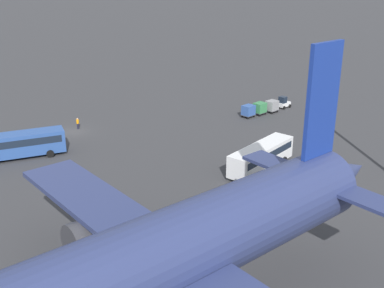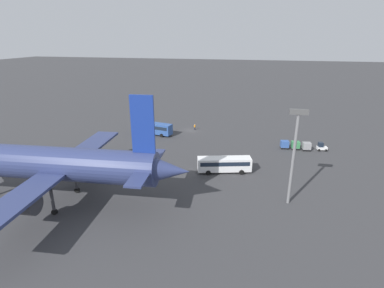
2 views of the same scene
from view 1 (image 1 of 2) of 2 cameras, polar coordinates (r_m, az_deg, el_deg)
ground_plane at (r=75.47m, az=-13.84°, el=1.45°), size 600.00×600.00×0.00m
airplane at (r=30.28m, az=-4.07°, el=-13.54°), size 45.33×38.34×18.79m
shuttle_bus_near at (r=66.68m, az=-19.68°, el=0.09°), size 11.51×4.93×3.37m
shuttle_bus_far at (r=59.71m, az=8.21°, el=-1.35°), size 11.32×5.49×3.17m
baggage_tug at (r=86.75m, az=10.79°, el=4.84°), size 2.56×1.93×2.10m
worker_person at (r=76.34m, az=-13.39°, el=2.40°), size 0.38×0.38×1.74m
cargo_cart_grey at (r=83.62m, az=9.46°, el=4.50°), size 2.24×1.98×2.06m
cargo_cart_green at (r=82.03m, az=8.04°, el=4.27°), size 2.24×1.98×2.06m
cargo_cart_blue at (r=80.30m, az=6.70°, el=3.97°), size 2.24×1.98×2.06m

